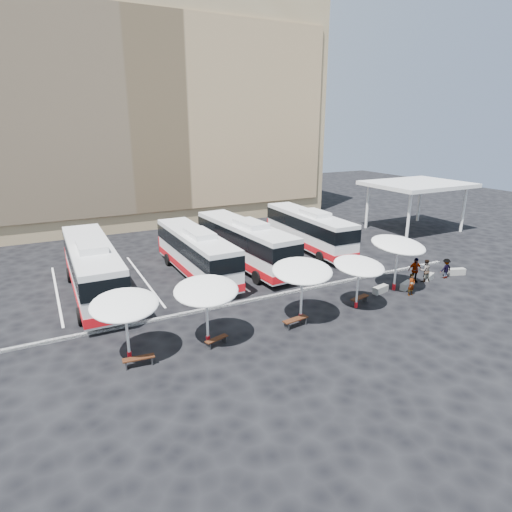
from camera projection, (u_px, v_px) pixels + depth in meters
name	position (u px, v px, depth m)	size (l,w,h in m)	color
ground	(263.00, 302.00, 28.12)	(120.00, 120.00, 0.00)	black
sandstone_building	(139.00, 111.00, 51.37)	(42.00, 18.25, 29.60)	tan
service_canopy	(417.00, 185.00, 45.64)	(10.00, 8.00, 5.20)	white
curb_divider	(260.00, 298.00, 28.52)	(34.00, 0.25, 0.15)	black
bay_lines	(217.00, 267.00, 34.90)	(24.15, 12.00, 0.01)	white
bus_0	(92.00, 267.00, 28.56)	(3.05, 12.74, 4.04)	white
bus_1	(196.00, 251.00, 32.48)	(2.90, 11.88, 3.76)	white
bus_2	(244.00, 242.00, 34.67)	(3.51, 12.61, 3.96)	white
bus_3	(308.00, 229.00, 39.36)	(3.09, 12.01, 3.79)	white
sunshade_0	(124.00, 305.00, 20.52)	(3.72, 3.76, 3.44)	white
sunshade_1	(206.00, 291.00, 22.06)	(4.42, 4.44, 3.53)	white
sunshade_2	(302.00, 271.00, 24.61)	(4.51, 4.53, 3.67)	white
sunshade_3	(359.00, 266.00, 26.45)	(3.32, 3.36, 3.30)	white
sunshade_4	(398.00, 245.00, 29.22)	(4.62, 4.65, 3.85)	white
wood_bench_0	(139.00, 360.00, 20.63)	(1.55, 0.55, 0.47)	black
wood_bench_1	(217.00, 340.00, 22.57)	(1.39, 0.73, 0.41)	black
wood_bench_2	(295.00, 321.00, 24.63)	(1.66, 0.65, 0.50)	black
wood_bench_3	(360.00, 299.00, 27.75)	(1.57, 0.75, 0.46)	black
conc_bench_0	(380.00, 289.00, 29.59)	(1.29, 0.43, 0.48)	gray
conc_bench_1	(406.00, 285.00, 30.32)	(1.28, 0.43, 0.48)	gray
conc_bench_2	(429.00, 277.00, 32.07)	(1.14, 0.38, 0.43)	gray
conc_bench_3	(456.00, 272.00, 33.10)	(1.32, 0.44, 0.50)	gray
passenger_0	(411.00, 285.00, 29.01)	(0.56, 0.37, 1.54)	black
passenger_1	(426.00, 271.00, 31.50)	(0.83, 0.64, 1.70)	black
passenger_2	(415.00, 270.00, 31.34)	(1.10, 0.46, 1.88)	black
passenger_3	(446.00, 268.00, 32.22)	(1.00, 0.57, 1.54)	black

